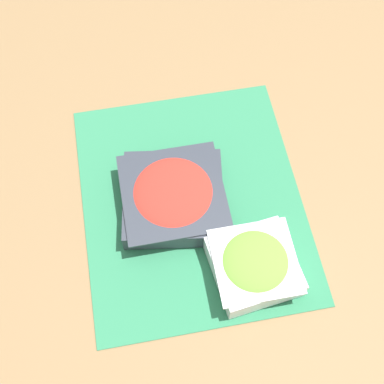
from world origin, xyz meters
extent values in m
plane|color=olive|center=(0.00, 0.00, 0.00)|extent=(3.00, 3.00, 0.00)
cube|color=#2D7A51|center=(0.00, 0.00, 0.00)|extent=(0.44, 0.37, 0.00)
cube|color=#333842|center=(0.00, 0.03, 0.02)|extent=(0.19, 0.19, 0.04)
cube|color=#333842|center=(0.00, 0.03, 0.04)|extent=(0.17, 0.17, 0.00)
ellipsoid|color=red|center=(0.00, 0.03, 0.04)|extent=(0.14, 0.14, 0.02)
cube|color=white|center=(-0.14, -0.07, 0.02)|extent=(0.14, 0.14, 0.04)
cube|color=white|center=(-0.14, -0.07, 0.05)|extent=(0.13, 0.13, 0.00)
ellipsoid|color=#6BAD38|center=(-0.14, -0.07, 0.04)|extent=(0.11, 0.11, 0.03)
camera|label=1|loc=(-0.41, 0.08, 0.82)|focal=50.00mm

